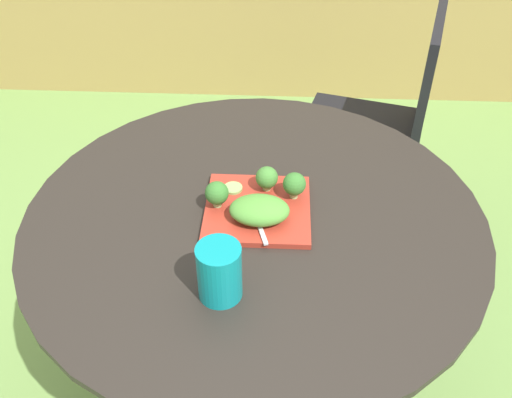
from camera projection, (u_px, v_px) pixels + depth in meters
The scene contains 11 objects.
ground_plane at pixel (255, 388), 1.78m from camera, with size 12.00×12.00×0.00m, color #70994C.
patio_table at pixel (255, 275), 1.45m from camera, with size 1.07×1.07×0.73m.
patio_chair at pixel (388, 115), 2.05m from camera, with size 0.54×0.54×0.90m.
salad_plate at pixel (258, 209), 1.32m from camera, with size 0.24×0.24×0.01m, color #AD3323.
drinking_glass at pixel (220, 274), 1.09m from camera, with size 0.09×0.09×0.12m.
fork at pixel (256, 217), 1.28m from camera, with size 0.06×0.15×0.00m.
lettuce_mound at pixel (259, 210), 1.26m from camera, with size 0.14×0.10×0.05m, color #519338.
broccoli_floret_0 at pixel (267, 178), 1.34m from camera, with size 0.05×0.05×0.06m.
broccoli_floret_1 at pixel (294, 184), 1.32m from camera, with size 0.05×0.05×0.07m.
broccoli_floret_2 at pixel (217, 193), 1.29m from camera, with size 0.05×0.05×0.07m.
cucumber_slice_0 at pixel (233, 188), 1.36m from camera, with size 0.05×0.05×0.01m, color #8EB766.
Camera 1 is at (0.05, -0.99, 1.60)m, focal length 39.66 mm.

